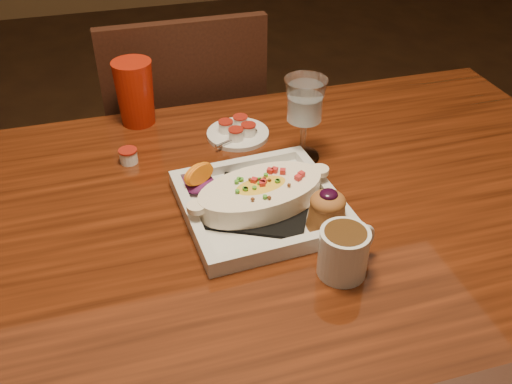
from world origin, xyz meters
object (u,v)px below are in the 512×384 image
object	(u,v)px
red_tumbler	(135,93)
plate	(265,199)
goblet	(305,105)
saucer	(238,132)
coffee_mug	(345,250)
chair_far	(185,152)
table	(242,260)

from	to	relation	value
red_tumbler	plate	bearing A→B (deg)	-65.75
goblet	saucer	size ratio (longest dim) A/B	1.29
coffee_mug	goblet	world-z (taller)	goblet
plate	red_tumbler	bearing A→B (deg)	110.61
red_tumbler	chair_far	bearing A→B (deg)	60.64
table	coffee_mug	size ratio (longest dim) A/B	14.33
table	saucer	xyz separation A→B (m)	(0.07, 0.28, 0.11)
table	plate	world-z (taller)	plate
chair_far	red_tumbler	size ratio (longest dim) A/B	6.49
goblet	coffee_mug	bearing A→B (deg)	-98.92
red_tumbler	saucer	bearing A→B (deg)	-32.44
table	red_tumbler	size ratio (longest dim) A/B	10.47
table	red_tumbler	bearing A→B (deg)	107.90
plate	saucer	bearing A→B (deg)	82.21
table	chair_far	size ratio (longest dim) A/B	1.61
table	plate	distance (m)	0.13
goblet	plate	bearing A→B (deg)	-129.51
red_tumbler	goblet	bearing A→B (deg)	-38.89
plate	saucer	world-z (taller)	plate
chair_far	coffee_mug	size ratio (longest dim) A/B	8.89
table	red_tumbler	xyz separation A→B (m)	(-0.13, 0.40, 0.17)
coffee_mug	saucer	bearing A→B (deg)	72.60
table	chair_far	world-z (taller)	chair_far
plate	goblet	bearing A→B (deg)	46.85
table	saucer	bearing A→B (deg)	76.39
goblet	table	bearing A→B (deg)	-137.25
chair_far	goblet	bearing A→B (deg)	109.91
goblet	red_tumbler	bearing A→B (deg)	141.11
plate	coffee_mug	size ratio (longest dim) A/B	2.73
chair_far	goblet	distance (m)	0.62
table	coffee_mug	bearing A→B (deg)	-54.60
coffee_mug	chair_far	bearing A→B (deg)	74.33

